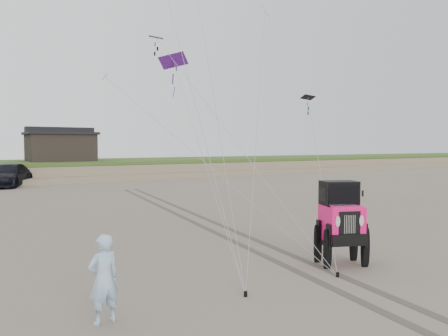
{
  "coord_description": "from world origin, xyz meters",
  "views": [
    {
      "loc": [
        -7.03,
        -8.31,
        3.3
      ],
      "look_at": [
        -0.01,
        3.0,
        2.6
      ],
      "focal_mm": 35.0,
      "sensor_mm": 36.0,
      "label": 1
    }
  ],
  "objects_px": {
    "cabin": "(60,146)",
    "jeep": "(341,232)",
    "man": "(104,279)",
    "truck_c": "(8,175)"
  },
  "relations": [
    {
      "from": "truck_c",
      "to": "man",
      "type": "xyz_separation_m",
      "value": [
        -1.4,
        -30.81,
        -0.06
      ]
    },
    {
      "from": "cabin",
      "to": "truck_c",
      "type": "distance_m",
      "value": 8.8
    },
    {
      "from": "cabin",
      "to": "jeep",
      "type": "xyz_separation_m",
      "value": [
        -0.02,
        -36.91,
        -2.32
      ]
    },
    {
      "from": "truck_c",
      "to": "jeep",
      "type": "xyz_separation_m",
      "value": [
        5.32,
        -30.32,
        0.03
      ]
    },
    {
      "from": "man",
      "to": "jeep",
      "type": "bearing_deg",
      "value": 173.21
    },
    {
      "from": "truck_c",
      "to": "jeep",
      "type": "distance_m",
      "value": 30.79
    },
    {
      "from": "jeep",
      "to": "cabin",
      "type": "bearing_deg",
      "value": 111.51
    },
    {
      "from": "cabin",
      "to": "man",
      "type": "height_order",
      "value": "cabin"
    },
    {
      "from": "cabin",
      "to": "jeep",
      "type": "relative_size",
      "value": 1.29
    },
    {
      "from": "cabin",
      "to": "jeep",
      "type": "bearing_deg",
      "value": -90.04
    }
  ]
}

